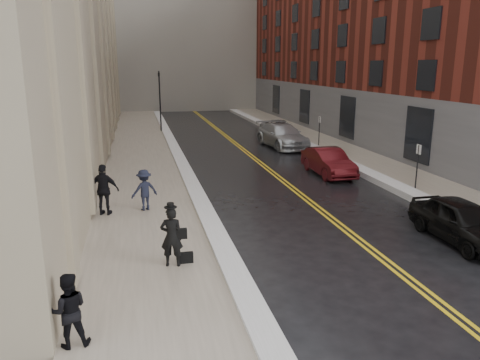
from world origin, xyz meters
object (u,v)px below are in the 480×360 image
car_silver_near (282,136)px  car_maroon (328,162)px  pedestrian_c (104,190)px  car_silver_far (279,129)px  pedestrian_b (144,190)px  car_black (462,221)px  pedestrian_main (172,237)px  pedestrian_a (69,310)px

car_silver_near → car_maroon: bearing=-97.1°
car_silver_near → pedestrian_c: size_ratio=2.88×
car_maroon → car_silver_far: size_ratio=0.88×
car_maroon → pedestrian_b: bearing=-155.7°
car_black → pedestrian_b: bearing=152.1°
car_silver_near → pedestrian_c: (-11.43, -13.67, 0.31)m
car_silver_far → pedestrian_main: pedestrian_main is taller
pedestrian_a → pedestrian_c: bearing=-97.7°
pedestrian_a → car_silver_near: bearing=-123.8°
car_maroon → pedestrian_b: (-9.73, -4.64, 0.25)m
car_maroon → car_silver_far: car_maroon is taller
car_black → pedestrian_b: size_ratio=2.58×
pedestrian_c → car_silver_near: bearing=-113.5°
pedestrian_b → pedestrian_c: 1.54m
pedestrian_main → car_black: bearing=-167.9°
car_silver_near → pedestrian_a: bearing=-123.2°
pedestrian_main → pedestrian_c: bearing=-56.8°
pedestrian_c → car_black: bearing=172.9°
pedestrian_main → pedestrian_c: 5.71m
pedestrian_a → pedestrian_b: (1.71, 9.08, 0.02)m
car_silver_far → car_maroon: bearing=-92.6°
pedestrian_a → pedestrian_c: pedestrian_c is taller
pedestrian_main → car_silver_far: bearing=-102.9°
pedestrian_main → car_maroon: bearing=-120.6°
car_maroon → pedestrian_main: 13.66m
pedestrian_c → pedestrian_b: bearing=-153.1°
pedestrian_c → car_silver_far: bearing=-108.4°
car_maroon → pedestrian_c: pedestrian_c is taller
pedestrian_a → car_silver_far: bearing=-121.8°
car_silver_near → pedestrian_c: bearing=-135.7°
car_silver_far → pedestrian_a: (-12.68, -26.71, 0.26)m
pedestrian_a → pedestrian_c: size_ratio=0.81×
car_maroon → pedestrian_main: (-9.08, -10.20, 0.31)m
car_silver_near → car_black: bearing=-94.8°
car_black → pedestrian_b: (-10.24, 5.39, 0.25)m
car_silver_near → pedestrian_b: bearing=-132.4°
car_silver_far → pedestrian_main: 25.39m
car_black → pedestrian_main: bearing=-179.1°
car_silver_near → car_silver_far: bearing=70.3°
car_black → car_silver_near: 18.79m
car_maroon → car_silver_near: 8.76m
car_black → car_silver_far: bearing=88.0°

